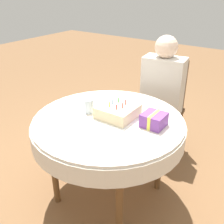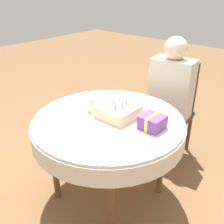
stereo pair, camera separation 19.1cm
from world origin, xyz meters
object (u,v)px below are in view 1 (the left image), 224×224
object	(u,v)px
drinking_glass	(89,106)
gift_box	(154,120)
chair	(163,104)
person	(162,87)
birthday_cake	(118,111)

from	to	relation	value
drinking_glass	gift_box	xyz separation A→B (m)	(0.50, 0.10, -0.01)
chair	drinking_glass	xyz separation A→B (m)	(-0.21, -0.94, 0.28)
gift_box	drinking_glass	bearing A→B (deg)	-168.92
chair	drinking_glass	bearing A→B (deg)	-109.97
person	gift_box	size ratio (longest dim) A/B	7.63
birthday_cake	drinking_glass	xyz separation A→B (m)	(-0.22, -0.07, 0.01)
person	birthday_cake	bearing A→B (deg)	-97.46
chair	gift_box	size ratio (longest dim) A/B	6.02
chair	person	xyz separation A→B (m)	(0.01, -0.09, 0.22)
chair	person	bearing A→B (deg)	-90.00
person	drinking_glass	bearing A→B (deg)	-112.12
gift_box	person	bearing A→B (deg)	110.78
birthday_cake	drinking_glass	distance (m)	0.23
person	birthday_cake	distance (m)	0.78
drinking_glass	chair	bearing A→B (deg)	77.47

